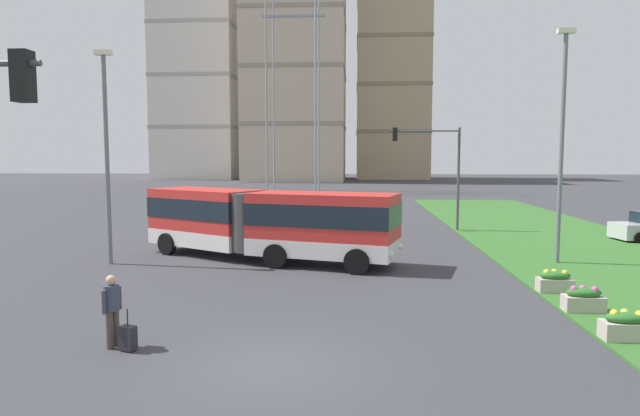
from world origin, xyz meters
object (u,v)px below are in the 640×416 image
streetlight_left (107,148)px  flower_planter_2 (555,281)px  traffic_light_far_right (436,160)px  apartment_tower_westcentre (296,48)px  rolling_suitcase (128,338)px  flower_planter_0 (625,326)px  streetlight_median (562,138)px  car_white_van (221,221)px  flower_planter_1 (583,299)px  articulated_bus (265,222)px  pedestrian_crossing (112,306)px  apartment_tower_centre (392,67)px  apartment_tower_west (201,58)px

streetlight_left → flower_planter_2: bearing=-13.3°
traffic_light_far_right → apartment_tower_westcentre: bearing=102.9°
rolling_suitcase → flower_planter_2: rolling_suitcase is taller
streetlight_left → flower_planter_0: bearing=-27.4°
flower_planter_2 → streetlight_median: (1.90, 5.15, 4.84)m
car_white_van → flower_planter_1: (14.35, -15.31, -0.33)m
articulated_bus → pedestrian_crossing: articulated_bus is taller
traffic_light_far_right → streetlight_left: 18.83m
car_white_van → flower_planter_2: size_ratio=4.07×
flower_planter_1 → flower_planter_2: 2.27m
pedestrian_crossing → flower_planter_0: (12.23, 1.14, -0.58)m
pedestrian_crossing → rolling_suitcase: (0.45, -0.20, -0.69)m
streetlight_median → car_white_van: bearing=154.1°
streetlight_left → streetlight_median: 18.75m
flower_planter_0 → apartment_tower_westcentre: bearing=101.2°
flower_planter_1 → streetlight_left: streetlight_left is taller
rolling_suitcase → flower_planter_1: rolling_suitcase is taller
rolling_suitcase → streetlight_left: (-5.03, 10.06, 4.53)m
flower_planter_1 → apartment_tower_westcentre: (-17.73, 87.46, 24.05)m
car_white_van → apartment_tower_centre: (14.99, 82.01, 21.67)m
streetlight_left → apartment_tower_west: size_ratio=0.18×
car_white_van → rolling_suitcase: (2.57, -19.12, -0.44)m
streetlight_median → apartment_tower_westcentre: size_ratio=0.20×
streetlight_median → apartment_tower_centre: 91.54m
flower_planter_1 → flower_planter_0: bearing=-90.0°
pedestrian_crossing → streetlight_median: bearing=38.0°
articulated_bus → apartment_tower_centre: size_ratio=0.26×
articulated_bus → apartment_tower_centre: bearing=82.9°
flower_planter_0 → apartment_tower_centre: bearing=89.6°
articulated_bus → streetlight_left: streetlight_left is taller
apartment_tower_westcentre → apartment_tower_west: bearing=156.8°
articulated_bus → flower_planter_0: (10.47, -10.07, -1.23)m
apartment_tower_westcentre → flower_planter_1: bearing=-78.5°
apartment_tower_centre → flower_planter_1: bearing=-90.4°
flower_planter_1 → apartment_tower_westcentre: apartment_tower_westcentre is taller
traffic_light_far_right → apartment_tower_westcentre: apartment_tower_westcentre is taller
car_white_van → streetlight_median: bearing=-25.9°
car_white_van → rolling_suitcase: bearing=-82.3°
articulated_bus → flower_planter_2: bearing=-27.0°
car_white_van → streetlight_left: 10.24m
rolling_suitcase → apartment_tower_centre: bearing=83.0°
flower_planter_0 → streetlight_median: 11.17m
streetlight_median → flower_planter_1: bearing=-104.4°
apartment_tower_westcentre → apartment_tower_centre: bearing=28.3°
articulated_bus → apartment_tower_centre: apartment_tower_centre is taller
car_white_van → apartment_tower_centre: bearing=79.6°
flower_planter_2 → apartment_tower_centre: size_ratio=0.02×
rolling_suitcase → apartment_tower_westcentre: 94.60m
flower_planter_2 → articulated_bus: bearing=153.0°
pedestrian_crossing → flower_planter_1: 12.76m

